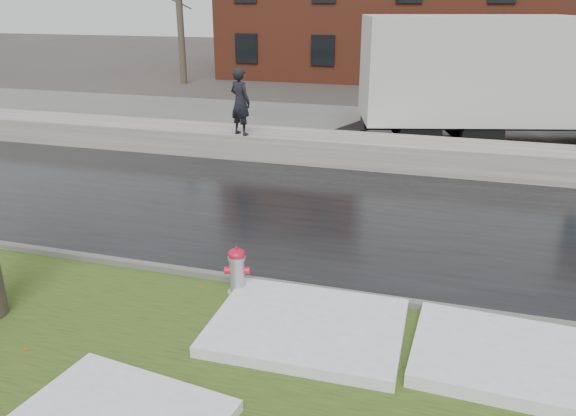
# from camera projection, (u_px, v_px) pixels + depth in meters

# --- Properties ---
(ground) EXTENTS (120.00, 120.00, 0.00)m
(ground) POSITION_uv_depth(u_px,v_px,m) (249.00, 320.00, 8.13)
(ground) COLOR #47423D
(ground) RESTS_ON ground
(verge) EXTENTS (60.00, 4.50, 0.04)m
(verge) POSITION_uv_depth(u_px,v_px,m) (214.00, 370.00, 7.00)
(verge) COLOR #2B4517
(verge) RESTS_ON ground
(road) EXTENTS (60.00, 7.00, 0.03)m
(road) POSITION_uv_depth(u_px,v_px,m) (321.00, 213.00, 12.17)
(road) COLOR black
(road) RESTS_ON ground
(parking_lot) EXTENTS (60.00, 9.00, 0.03)m
(parking_lot) POSITION_uv_depth(u_px,v_px,m) (377.00, 131.00, 19.80)
(parking_lot) COLOR slate
(parking_lot) RESTS_ON ground
(curb) EXTENTS (60.00, 0.15, 0.14)m
(curb) POSITION_uv_depth(u_px,v_px,m) (270.00, 285.00, 9.01)
(curb) COLOR slate
(curb) RESTS_ON ground
(snowbank) EXTENTS (60.00, 1.60, 0.75)m
(snowbank) POSITION_uv_depth(u_px,v_px,m) (356.00, 150.00, 15.81)
(snowbank) COLOR #BAB5AA
(snowbank) RESTS_ON ground
(bg_tree_left) EXTENTS (1.40, 1.62, 6.50)m
(bg_tree_left) POSITION_uv_depth(u_px,v_px,m) (180.00, 20.00, 29.95)
(bg_tree_left) COLOR brown
(bg_tree_left) RESTS_ON ground
(bg_tree_center) EXTENTS (1.40, 1.62, 6.50)m
(bg_tree_center) POSITION_uv_depth(u_px,v_px,m) (308.00, 19.00, 31.93)
(bg_tree_center) COLOR brown
(bg_tree_center) RESTS_ON ground
(fire_hydrant) EXTENTS (0.40, 0.37, 0.81)m
(fire_hydrant) POSITION_uv_depth(u_px,v_px,m) (237.00, 269.00, 8.62)
(fire_hydrant) COLOR #A9ACB2
(fire_hydrant) RESTS_ON verge
(box_truck) EXTENTS (11.89, 5.24, 3.94)m
(box_truck) POSITION_uv_depth(u_px,v_px,m) (506.00, 79.00, 17.11)
(box_truck) COLOR black
(box_truck) RESTS_ON ground
(worker) EXTENTS (0.80, 0.68, 1.87)m
(worker) POSITION_uv_depth(u_px,v_px,m) (240.00, 102.00, 15.68)
(worker) COLOR black
(worker) RESTS_ON snowbank
(snow_patch_near) EXTENTS (2.63, 2.04, 0.16)m
(snow_patch_near) POSITION_uv_depth(u_px,v_px,m) (307.00, 327.00, 7.76)
(snow_patch_near) COLOR white
(snow_patch_near) RESTS_ON verge
(snow_patch_side) EXTENTS (2.89, 1.94, 0.18)m
(snow_patch_side) POSITION_uv_depth(u_px,v_px,m) (528.00, 362.00, 6.99)
(snow_patch_side) COLOR white
(snow_patch_side) RESTS_ON verge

